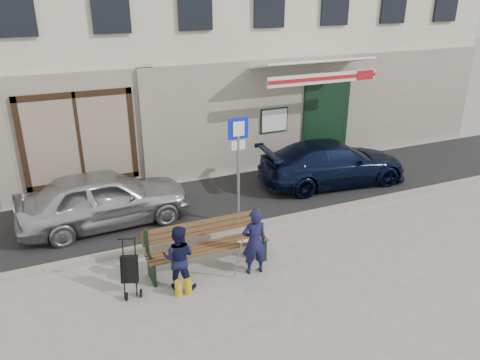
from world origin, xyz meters
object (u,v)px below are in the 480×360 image
car_silver (104,198)px  man (254,242)px  car_navy (333,163)px  parking_sign (238,155)px  bench (206,247)px  woman (179,258)px  stroller (130,270)px

car_silver → man: bearing=-146.3°
car_navy → parking_sign: parking_sign is taller
bench → woman: (-0.65, -0.43, 0.16)m
car_silver → man: man is taller
bench → woman: woman is taller
car_navy → parking_sign: size_ratio=1.64×
car_silver → man: (2.30, -3.15, 0.01)m
car_silver → car_navy: 6.16m
parking_sign → car_silver: bearing=156.4°
car_navy → stroller: size_ratio=4.02×
car_navy → stroller: bearing=120.2°
woman → stroller: 0.89m
stroller → parking_sign: bearing=50.0°
man → car_navy: bearing=-134.9°
car_silver → car_navy: bearing=-92.4°
bench → man: bearing=-33.2°
bench → woman: size_ratio=1.93×
car_silver → woman: (0.85, -3.06, -0.03)m
car_silver → stroller: (-0.00, -2.87, -0.19)m
parking_sign → stroller: size_ratio=2.44×
parking_sign → bench: (-1.30, -1.44, -1.22)m
woman → car_navy: bearing=-119.8°
car_navy → woman: (-5.32, -3.06, 0.02)m
car_navy → man: man is taller
bench → woman: 0.80m
parking_sign → woman: size_ratio=2.03×
car_silver → stroller: size_ratio=3.70×
woman → stroller: bearing=17.4°
stroller → woman: bearing=6.4°
woman → man: bearing=-153.4°
parking_sign → bench: 2.29m
car_silver → woman: bearing=-166.9°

